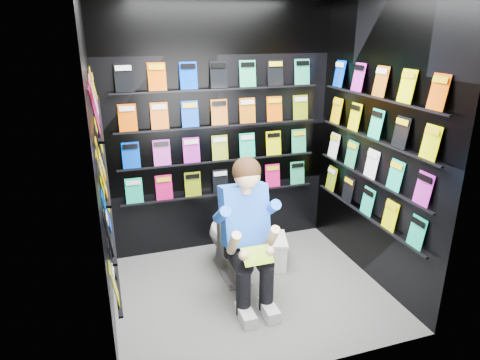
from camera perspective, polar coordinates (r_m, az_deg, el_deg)
name	(u,v)px	position (r m, az deg, el deg)	size (l,w,h in m)	color
floor	(250,292)	(4.07, 1.37, -14.67)	(2.40, 2.40, 0.00)	slate
wall_back	(219,130)	(4.43, -2.84, 6.66)	(2.40, 0.04, 2.60)	black
wall_front	(307,201)	(2.64, 8.86, -2.73)	(2.40, 0.04, 2.60)	black
wall_left	(98,171)	(3.31, -18.40, 1.17)	(0.04, 2.00, 2.60)	black
wall_right	(377,145)	(4.06, 17.77, 4.52)	(0.04, 2.00, 2.60)	black
comics_back	(220,130)	(4.40, -2.74, 6.64)	(2.10, 0.06, 1.37)	#EF5C07
comics_left	(102,170)	(3.31, -17.89, 1.31)	(0.06, 1.70, 1.37)	#EF5C07
comics_right	(374,144)	(4.04, 17.43, 4.56)	(0.06, 1.70, 1.37)	#EF5C07
toilet	(231,239)	(4.17, -1.24, -7.85)	(0.42, 0.75, 0.73)	white
longbox	(275,252)	(4.43, 4.70, -9.56)	(0.20, 0.36, 0.27)	white
longbox_lid	(276,239)	(4.36, 4.76, -7.86)	(0.22, 0.38, 0.03)	white
reader	(243,215)	(3.67, 0.45, -4.76)	(0.53, 0.78, 1.43)	blue
held_comic	(257,255)	(3.46, 2.32, -10.02)	(0.25, 0.01, 0.17)	green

